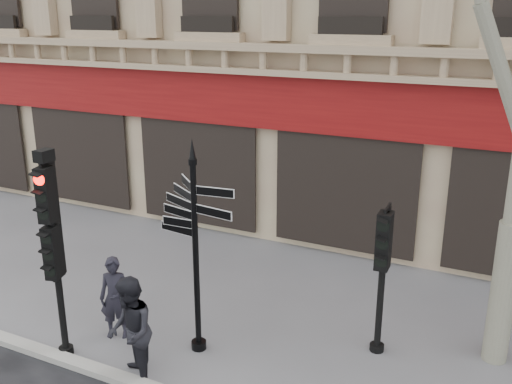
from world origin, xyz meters
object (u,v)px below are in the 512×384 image
Objects in this scene: fingerpost at (194,213)px; pedestrian_b at (130,332)px; traffic_signal_secondary at (383,256)px; pedestrian_a at (115,298)px; traffic_signal_main at (52,230)px.

fingerpost is 2.10m from pedestrian_b.
pedestrian_a is (-4.35, -1.59, -1.02)m from traffic_signal_secondary.
traffic_signal_secondary is 1.43× the size of pedestrian_b.
pedestrian_b is (1.09, -0.96, 0.13)m from pedestrian_a.
fingerpost reaches higher than traffic_signal_main.
pedestrian_b is (-0.44, -1.25, -1.62)m from fingerpost.
traffic_signal_secondary is at bearing 88.50° from pedestrian_b.
fingerpost reaches higher than pedestrian_a.
traffic_signal_secondary is 4.23m from pedestrian_b.
fingerpost is at bearing -157.47° from traffic_signal_secondary.
pedestrian_b is at bearing -91.76° from fingerpost.
traffic_signal_secondary is 4.74m from pedestrian_a.
traffic_signal_main is (-1.97, -1.14, -0.24)m from fingerpost.
traffic_signal_secondary is at bearing 42.65° from fingerpost.
pedestrian_a is at bearing -162.24° from traffic_signal_secondary.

